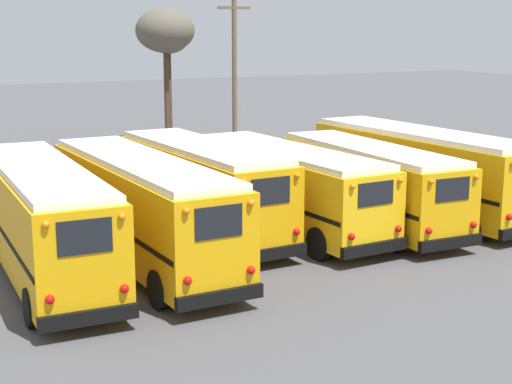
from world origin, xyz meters
TOP-DOWN VIEW (x-y plane):
  - ground_plane at (0.00, 0.00)m, footprint 160.00×160.00m
  - school_bus_0 at (-7.41, -0.93)m, footprint 2.80×10.68m
  - school_bus_1 at (-4.45, -1.02)m, footprint 2.64×10.90m
  - school_bus_2 at (-1.48, 1.10)m, footprint 2.78×9.51m
  - school_bus_3 at (1.48, 0.33)m, footprint 2.95×10.09m
  - school_bus_4 at (4.45, -0.52)m, footprint 2.78×9.46m
  - school_bus_5 at (7.41, 0.25)m, footprint 2.91×10.96m
  - utility_pole at (5.89, 13.37)m, footprint 1.80×0.25m
  - bare_tree_2 at (6.24, 23.45)m, footprint 2.67×2.67m
  - bare_tree_3 at (4.78, 20.18)m, footprint 3.43×3.43m

SIDE VIEW (x-z plane):
  - ground_plane at x=0.00m, z-range 0.00..0.00m
  - school_bus_4 at x=4.45m, z-range 0.13..3.11m
  - school_bus_3 at x=1.48m, z-range 0.15..3.14m
  - school_bus_2 at x=-1.48m, z-range 0.13..3.37m
  - school_bus_5 at x=7.41m, z-range 0.13..3.40m
  - school_bus_0 at x=-7.41m, z-range 0.14..3.42m
  - school_bus_1 at x=-4.45m, z-range 0.15..3.43m
  - utility_pole at x=5.89m, z-range 0.20..9.42m
  - bare_tree_2 at x=6.24m, z-range 2.60..10.11m
  - bare_tree_3 at x=4.78m, z-range 2.78..11.04m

